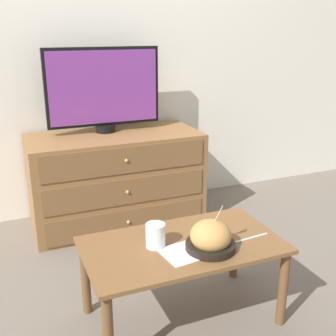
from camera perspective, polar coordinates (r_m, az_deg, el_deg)
The scene contains 9 objects.
ground_plane at distance 3.39m, azimuth -9.64°, elevation -5.19°, with size 12.00×12.00×0.00m, color #70665B.
wall_back at distance 3.13m, azimuth -11.08°, elevation 17.33°, with size 12.00×0.05×2.60m.
dresser at distance 3.02m, azimuth -7.04°, elevation -1.46°, with size 1.18×0.56×0.65m.
tv at distance 2.95m, azimuth -8.74°, elevation 10.57°, with size 0.79×0.13×0.58m.
coffee_table at distance 2.00m, azimuth 1.98°, elevation -11.66°, with size 0.91×0.51×0.41m.
takeout_bowl at distance 1.90m, azimuth 5.79°, elevation -9.44°, with size 0.22×0.22×0.20m.
drink_cup at distance 1.92m, azimuth -1.70°, elevation -9.29°, with size 0.09×0.09×0.11m.
napkin at distance 1.89m, azimuth 2.01°, elevation -11.44°, with size 0.20×0.20×0.00m.
knife at distance 2.05m, azimuth 11.18°, elevation -9.27°, with size 0.19×0.03×0.01m.
Camera 1 is at (-0.64, -3.04, 1.35)m, focal length 45.00 mm.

